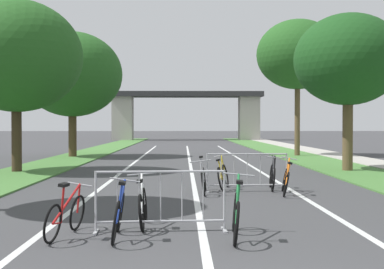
% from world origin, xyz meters
% --- Properties ---
extents(grass_verge_left, '(2.77, 69.43, 0.05)m').
position_xyz_m(grass_verge_left, '(-6.29, 28.40, 0.03)').
color(grass_verge_left, '#477A38').
rests_on(grass_verge_left, ground).
extents(grass_verge_right, '(2.77, 69.43, 0.05)m').
position_xyz_m(grass_verge_right, '(6.29, 28.40, 0.03)').
color(grass_verge_right, '#477A38').
rests_on(grass_verge_right, ground).
extents(sidewalk_path_right, '(1.96, 69.43, 0.08)m').
position_xyz_m(sidewalk_path_right, '(8.66, 28.40, 0.04)').
color(sidewalk_path_right, '#ADA89E').
rests_on(sidewalk_path_right, ground).
extents(lane_stripe_center, '(0.14, 40.17, 0.01)m').
position_xyz_m(lane_stripe_center, '(0.00, 20.08, 0.00)').
color(lane_stripe_center, silver).
rests_on(lane_stripe_center, ground).
extents(lane_stripe_right_lane, '(0.14, 40.17, 0.01)m').
position_xyz_m(lane_stripe_right_lane, '(2.70, 20.08, 0.00)').
color(lane_stripe_right_lane, silver).
rests_on(lane_stripe_right_lane, ground).
extents(lane_stripe_left_lane, '(0.14, 40.17, 0.01)m').
position_xyz_m(lane_stripe_left_lane, '(-2.70, 20.08, 0.00)').
color(lane_stripe_left_lane, silver).
rests_on(lane_stripe_left_lane, ground).
extents(overpass_bridge, '(18.31, 3.62, 5.81)m').
position_xyz_m(overpass_bridge, '(0.00, 57.38, 3.77)').
color(overpass_bridge, '#2D2D30').
rests_on(overpass_bridge, ground).
extents(tree_left_pine_far, '(5.04, 5.04, 6.61)m').
position_xyz_m(tree_left_pine_far, '(-6.72, 15.50, 4.45)').
color(tree_left_pine_far, '#3D2D1E').
rests_on(tree_left_pine_far, ground).
extents(tree_left_oak_near, '(5.62, 5.62, 7.07)m').
position_xyz_m(tree_left_oak_near, '(-6.59, 24.78, 4.67)').
color(tree_left_oak_near, '#4C3823').
rests_on(tree_left_oak_near, ground).
extents(tree_right_maple_mid, '(4.21, 4.21, 6.17)m').
position_xyz_m(tree_right_maple_mid, '(6.12, 15.71, 4.37)').
color(tree_right_maple_mid, brown).
rests_on(tree_right_maple_mid, ground).
extents(tree_right_oak_mid, '(4.77, 4.77, 7.97)m').
position_xyz_m(tree_right_oak_mid, '(6.34, 25.57, 5.93)').
color(tree_right_oak_mid, brown).
rests_on(tree_right_oak_mid, ground).
extents(crowd_barrier_nearest, '(2.27, 0.57, 1.05)m').
position_xyz_m(crowd_barrier_nearest, '(-0.71, 4.50, 0.52)').
color(crowd_barrier_nearest, '#ADADB2').
rests_on(crowd_barrier_nearest, ground).
extents(crowd_barrier_second, '(2.27, 0.56, 1.05)m').
position_xyz_m(crowd_barrier_second, '(1.43, 9.74, 0.52)').
color(crowd_barrier_second, '#ADADB2').
rests_on(crowd_barrier_second, ground).
extents(bicycle_green_0, '(0.53, 1.74, 1.03)m').
position_xyz_m(bicycle_green_0, '(0.52, 3.94, 0.38)').
color(bicycle_green_0, black).
rests_on(bicycle_green_0, ground).
extents(bicycle_blue_1, '(0.52, 1.67, 0.95)m').
position_xyz_m(bicycle_blue_1, '(-1.36, 3.99, 0.38)').
color(bicycle_blue_1, black).
rests_on(bicycle_blue_1, ground).
extents(bicycle_black_2, '(0.52, 1.68, 0.98)m').
position_xyz_m(bicycle_black_2, '(2.20, 10.18, 0.38)').
color(bicycle_black_2, black).
rests_on(bicycle_black_2, ground).
extents(bicycle_orange_3, '(0.64, 1.73, 0.98)m').
position_xyz_m(bicycle_orange_3, '(2.38, 9.17, 0.37)').
color(bicycle_orange_3, black).
rests_on(bicycle_orange_3, ground).
extents(bicycle_red_4, '(0.56, 1.62, 0.91)m').
position_xyz_m(bicycle_red_4, '(-2.23, 4.11, 0.36)').
color(bicycle_red_4, black).
rests_on(bicycle_red_4, ground).
extents(bicycle_yellow_5, '(0.53, 1.65, 0.98)m').
position_xyz_m(bicycle_yellow_5, '(0.81, 10.34, 0.37)').
color(bicycle_yellow_5, black).
rests_on(bicycle_yellow_5, ground).
extents(bicycle_white_6, '(0.55, 1.62, 0.94)m').
position_xyz_m(bicycle_white_6, '(-1.05, 4.95, 0.36)').
color(bicycle_white_6, black).
rests_on(bicycle_white_6, ground).
extents(bicycle_silver_7, '(0.55, 1.68, 0.99)m').
position_xyz_m(bicycle_silver_7, '(0.22, 9.34, 0.38)').
color(bicycle_silver_7, black).
rests_on(bicycle_silver_7, ground).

